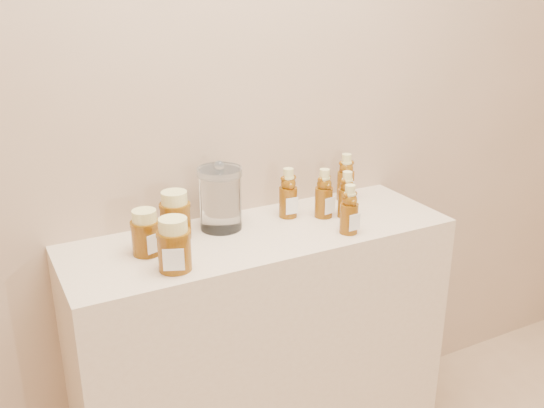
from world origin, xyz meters
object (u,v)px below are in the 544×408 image
glass_canister (220,196)px  bear_bottle_front_left (349,206)px  display_table (262,357)px  honey_jar_left (146,232)px  bear_bottle_back_left (288,190)px

glass_canister → bear_bottle_front_left: bearing=-33.0°
display_table → honey_jar_left: 0.62m
bear_bottle_front_left → glass_canister: glass_canister is taller
glass_canister → bear_bottle_back_left: bearing=-3.0°
bear_bottle_front_left → honey_jar_left: size_ratio=1.33×
display_table → bear_bottle_back_left: size_ratio=6.50×
bear_bottle_back_left → glass_canister: size_ratio=0.87×
display_table → honey_jar_left: (-0.35, 0.02, 0.52)m
bear_bottle_back_left → bear_bottle_front_left: size_ratio=1.06×
display_table → bear_bottle_back_left: bearing=30.1°
bear_bottle_front_left → bear_bottle_back_left: bearing=113.0°
display_table → bear_bottle_front_left: size_ratio=6.91×
bear_bottle_back_left → glass_canister: glass_canister is taller
display_table → glass_canister: (-0.09, 0.09, 0.56)m
bear_bottle_back_left → display_table: bearing=-145.6°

